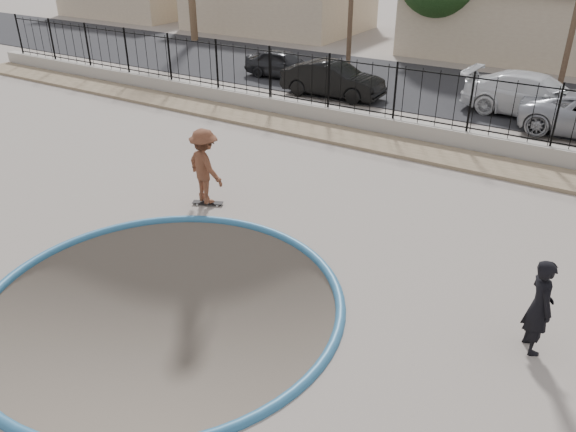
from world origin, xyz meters
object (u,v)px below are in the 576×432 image
Objects in this scene: skateboard at (208,203)px; car_c at (535,96)px; skater at (205,170)px; car_a at (284,64)px; videographer at (539,306)px; car_b at (333,80)px.

car_c is at bearing 40.73° from skateboard.
skater is 0.52× the size of car_a.
skateboard is at bearing 49.20° from videographer.
skater is at bearing -171.29° from car_b.
skateboard is 0.45× the size of videographer.
car_b reaches higher than car_a.
car_c is (5.64, 12.22, 0.74)m from skateboard.
car_b is at bearing 105.80° from car_c.
car_c is at bearing -79.95° from car_b.
skater is at bearing 159.18° from car_c.
car_a is 11.03m from car_c.
videographer is 15.76m from car_b.
car_b reaches higher than skateboard.
car_a reaches higher than skateboard.
videographer is (8.22, -1.39, 0.82)m from skateboard.
skater is 0.46× the size of car_b.
videographer is 0.41× the size of car_b.
car_a is (-5.39, 12.22, -0.30)m from skater.
skateboard is 0.15× the size of car_c.
car_b is (-1.97, 10.62, -0.23)m from skater.
car_b is at bearing -61.83° from skater.
videographer is at bearing -171.97° from skater.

